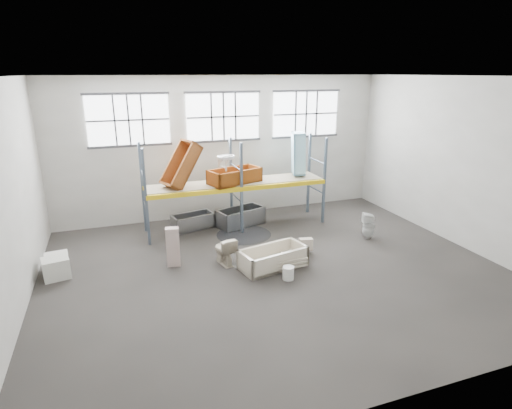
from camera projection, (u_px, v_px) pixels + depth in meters
name	position (u px, v px, depth m)	size (l,w,h in m)	color
floor	(274.00, 271.00, 11.22)	(12.00, 10.00, 0.10)	#423D39
ceiling	(277.00, 74.00, 9.66)	(12.00, 10.00, 0.10)	silver
wall_back	(223.00, 147.00, 14.98)	(12.00, 0.10, 5.00)	#A7A49B
wall_front	(409.00, 263.00, 5.91)	(12.00, 0.10, 5.00)	#BBB7AD
wall_left	(3.00, 204.00, 8.52)	(0.10, 10.00, 5.00)	beige
wall_right	(464.00, 163.00, 12.36)	(0.10, 10.00, 5.00)	#B5B2A8
window_left	(129.00, 120.00, 13.53)	(2.60, 0.04, 1.60)	white
window_mid	(223.00, 117.00, 14.54)	(2.60, 0.04, 1.60)	white
window_right	(306.00, 114.00, 15.56)	(2.60, 0.04, 1.60)	white
rack_upright_la	(146.00, 198.00, 12.40)	(0.08, 0.08, 3.00)	slate
rack_upright_lb	(142.00, 188.00, 13.48)	(0.08, 0.08, 3.00)	slate
rack_upright_ma	(242.00, 189.00, 13.35)	(0.08, 0.08, 3.00)	slate
rack_upright_mb	(231.00, 180.00, 14.43)	(0.08, 0.08, 3.00)	slate
rack_upright_ra	(324.00, 181.00, 14.30)	(0.08, 0.08, 3.00)	slate
rack_upright_rb	(309.00, 174.00, 15.38)	(0.08, 0.08, 3.00)	slate
rack_beam_front	(242.00, 189.00, 13.35)	(6.00, 0.10, 0.14)	yellow
rack_beam_back	(231.00, 180.00, 14.43)	(6.00, 0.10, 0.14)	yellow
shelf_deck	(236.00, 182.00, 13.86)	(5.90, 1.10, 0.03)	gray
wet_patch	(244.00, 234.00, 13.63)	(1.80, 1.80, 0.00)	black
bathtub_beige	(273.00, 258.00, 11.30)	(1.83, 0.86, 0.54)	beige
cistern_spare	(306.00, 244.00, 12.14)	(0.39, 0.18, 0.37)	beige
sink_in_tub	(288.00, 254.00, 11.82)	(0.47, 0.47, 0.16)	beige
toilet_beige	(224.00, 250.00, 11.44)	(0.45, 0.79, 0.80)	beige
cistern_tall	(173.00, 247.00, 11.30)	(0.36, 0.23, 1.10)	#C4A8A0
toilet_white	(369.00, 226.00, 13.19)	(0.39, 0.39, 0.86)	white
steel_tub_left	(193.00, 221.00, 14.10)	(1.38, 0.64, 0.50)	#9DA0A5
steel_tub_right	(240.00, 217.00, 14.41)	(1.63, 0.76, 0.60)	#A1A5A9
rust_tub_flat	(235.00, 176.00, 13.69)	(1.73, 0.81, 0.49)	#8F3908
rust_tub_tilted	(181.00, 165.00, 13.09)	(1.59, 0.74, 0.45)	#9A4315
sink_on_shelf	(226.00, 170.00, 13.30)	(0.58, 0.45, 0.52)	silver
blue_tub_upright	(298.00, 153.00, 14.42)	(1.45, 0.68, 0.41)	#9FDDF5
bucket	(288.00, 273.00, 10.65)	(0.30, 0.30, 0.35)	white
carton_near	(56.00, 268.00, 10.70)	(0.63, 0.54, 0.54)	silver
carton_far	(57.00, 263.00, 11.04)	(0.58, 0.58, 0.48)	silver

